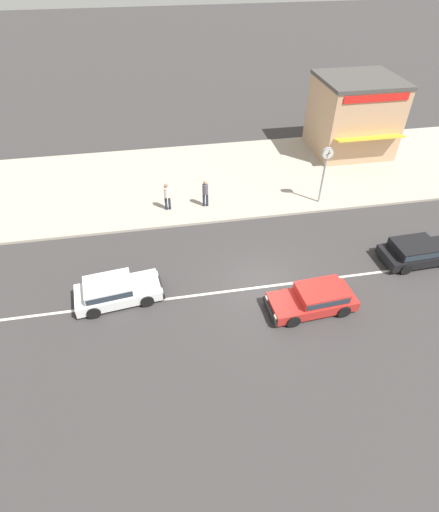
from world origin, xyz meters
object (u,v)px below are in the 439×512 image
object	(u,v)px
pedestrian_mid_kerb	(205,192)
shopfront_corner_warung	(353,115)
hatchback_black_0	(417,251)
hatchback_white_2	(115,290)
street_clock	(326,162)
pedestrian_near_clock	(167,195)
hatchback_red_1	(315,298)

from	to	relation	value
pedestrian_mid_kerb	shopfront_corner_warung	bearing A→B (deg)	26.84
hatchback_black_0	hatchback_white_2	bearing A→B (deg)	-179.39
hatchback_black_0	street_clock	size ratio (longest dim) A/B	1.12
street_clock	pedestrian_mid_kerb	world-z (taller)	street_clock
hatchback_black_0	pedestrian_mid_kerb	world-z (taller)	pedestrian_mid_kerb
hatchback_black_0	shopfront_corner_warung	size ratio (longest dim) A/B	0.69
pedestrian_near_clock	shopfront_corner_warung	bearing A→B (deg)	22.88
hatchback_black_0	hatchback_red_1	bearing A→B (deg)	-160.41
hatchback_white_2	shopfront_corner_warung	world-z (taller)	shopfront_corner_warung
hatchback_red_1	pedestrian_mid_kerb	size ratio (longest dim) A/B	2.38
pedestrian_mid_kerb	hatchback_white_2	bearing A→B (deg)	-127.20
hatchback_red_1	shopfront_corner_warung	bearing A→B (deg)	61.53
pedestrian_mid_kerb	hatchback_black_0	bearing A→B (deg)	-34.13
street_clock	shopfront_corner_warung	world-z (taller)	shopfront_corner_warung
hatchback_white_2	shopfront_corner_warung	xyz separation A→B (m)	(16.48, 12.47, 2.09)
street_clock	pedestrian_near_clock	bearing A→B (deg)	175.31
hatchback_black_0	pedestrian_near_clock	world-z (taller)	pedestrian_near_clock
street_clock	pedestrian_mid_kerb	xyz separation A→B (m)	(-6.79, 0.72, -1.64)
shopfront_corner_warung	pedestrian_near_clock	bearing A→B (deg)	-157.12
hatchback_red_1	hatchback_white_2	world-z (taller)	same
hatchback_red_1	pedestrian_mid_kerb	xyz separation A→B (m)	(-3.53, 8.73, 0.53)
hatchback_black_0	hatchback_white_2	distance (m)	14.76
hatchback_red_1	shopfront_corner_warung	distance (m)	16.62
pedestrian_near_clock	shopfront_corner_warung	size ratio (longest dim) A/B	0.30
pedestrian_mid_kerb	pedestrian_near_clock	bearing A→B (deg)	179.42
hatchback_black_0	pedestrian_near_clock	xyz separation A→B (m)	(-11.88, 6.57, 0.55)
shopfront_corner_warung	pedestrian_mid_kerb	bearing A→B (deg)	-153.16
shopfront_corner_warung	hatchback_red_1	bearing A→B (deg)	-118.47
hatchback_red_1	street_clock	size ratio (longest dim) A/B	1.14
hatchback_red_1	street_clock	world-z (taller)	street_clock
hatchback_black_0	pedestrian_mid_kerb	xyz separation A→B (m)	(-9.66, 6.55, 0.53)
hatchback_white_2	street_clock	bearing A→B (deg)	26.76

